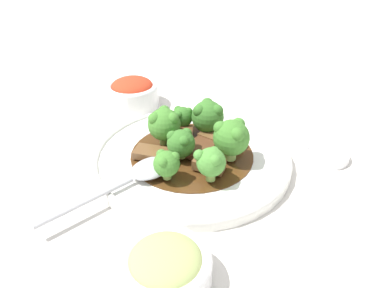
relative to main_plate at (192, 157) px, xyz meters
name	(u,v)px	position (x,y,z in m)	size (l,w,h in m)	color
ground_plane	(192,162)	(0.00, 0.00, -0.01)	(4.00, 4.00, 0.00)	silver
main_plate	(192,157)	(0.00, 0.00, 0.00)	(0.31, 0.31, 0.02)	white
beef_strip_0	(209,165)	(0.05, 0.01, 0.02)	(0.05, 0.05, 0.02)	brown
beef_strip_1	(221,140)	(-0.01, 0.05, 0.02)	(0.08, 0.07, 0.01)	brown
beef_strip_2	(156,154)	(-0.01, -0.06, 0.01)	(0.07, 0.07, 0.01)	brown
beef_strip_3	(184,137)	(-0.04, 0.00, 0.02)	(0.06, 0.05, 0.01)	brown
beef_strip_4	(198,146)	(0.00, 0.01, 0.01)	(0.06, 0.07, 0.01)	#56331E
broccoli_floret_0	(181,143)	(0.01, -0.02, 0.03)	(0.04, 0.04, 0.05)	#8EB756
broccoli_floret_1	(208,116)	(-0.05, 0.05, 0.04)	(0.06, 0.06, 0.06)	#8EB756
broccoli_floret_2	(167,163)	(0.05, -0.06, 0.03)	(0.04, 0.04, 0.04)	#7FA84C
broccoli_floret_3	(231,137)	(0.04, 0.05, 0.05)	(0.06, 0.06, 0.07)	#8EB756
broccoli_floret_4	(164,124)	(-0.04, -0.03, 0.04)	(0.05, 0.05, 0.06)	#7FA84C
broccoli_floret_5	(182,117)	(-0.07, 0.01, 0.03)	(0.04, 0.04, 0.04)	#7FA84C
broccoli_floret_6	(208,162)	(0.08, 0.00, 0.04)	(0.04, 0.04, 0.05)	#7FA84C
serving_spoon	(144,172)	(0.03, -0.09, 0.02)	(0.10, 0.21, 0.01)	#B7B7BC
side_bowl_kimchi	(133,92)	(-0.23, -0.04, 0.02)	(0.11, 0.11, 0.06)	white
side_bowl_appetizer	(166,267)	(0.20, -0.11, 0.01)	(0.10, 0.10, 0.05)	white
sauce_dish	(327,155)	(0.07, 0.21, 0.00)	(0.07, 0.07, 0.01)	white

